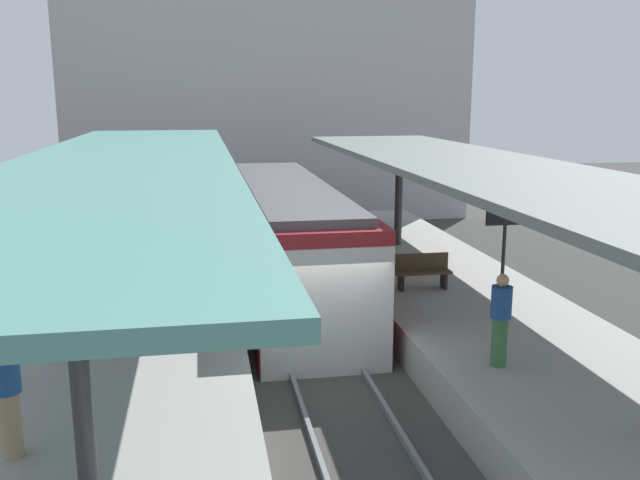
% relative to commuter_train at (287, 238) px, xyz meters
% --- Properties ---
extents(ground_plane, '(80.00, 80.00, 0.00)m').
position_rel_commuter_train_xyz_m(ground_plane, '(0.00, -5.82, -1.73)').
color(ground_plane, '#383835').
extents(platform_left, '(4.40, 28.00, 1.00)m').
position_rel_commuter_train_xyz_m(platform_left, '(-3.80, -5.82, -1.23)').
color(platform_left, '#9E9E99').
rests_on(platform_left, ground_plane).
extents(platform_right, '(4.40, 28.00, 1.00)m').
position_rel_commuter_train_xyz_m(platform_right, '(3.80, -5.82, -1.23)').
color(platform_right, '#9E9E99').
rests_on(platform_right, ground_plane).
extents(track_ballast, '(3.20, 28.00, 0.20)m').
position_rel_commuter_train_xyz_m(track_ballast, '(0.00, -5.82, -1.63)').
color(track_ballast, '#423F3D').
rests_on(track_ballast, ground_plane).
extents(rail_near_side, '(0.08, 28.00, 0.14)m').
position_rel_commuter_train_xyz_m(rail_near_side, '(-0.72, -5.82, -1.46)').
color(rail_near_side, slate).
rests_on(rail_near_side, track_ballast).
extents(rail_far_side, '(0.08, 28.00, 0.14)m').
position_rel_commuter_train_xyz_m(rail_far_side, '(0.72, -5.82, -1.46)').
color(rail_far_side, slate).
rests_on(rail_far_side, track_ballast).
extents(commuter_train, '(2.78, 12.31, 3.10)m').
position_rel_commuter_train_xyz_m(commuter_train, '(0.00, 0.00, 0.00)').
color(commuter_train, maroon).
rests_on(commuter_train, track_ballast).
extents(canopy_left, '(4.18, 21.00, 3.47)m').
position_rel_commuter_train_xyz_m(canopy_left, '(-3.80, -4.42, 2.61)').
color(canopy_left, '#333335').
rests_on(canopy_left, platform_left).
extents(canopy_right, '(4.18, 21.00, 3.19)m').
position_rel_commuter_train_xyz_m(canopy_right, '(3.80, -4.42, 2.34)').
color(canopy_right, '#333335').
rests_on(canopy_right, platform_right).
extents(platform_bench, '(1.40, 0.41, 0.86)m').
position_rel_commuter_train_xyz_m(platform_bench, '(2.94, -3.08, -0.26)').
color(platform_bench, black).
rests_on(platform_bench, platform_right).
extents(platform_sign, '(0.90, 0.08, 2.21)m').
position_rel_commuter_train_xyz_m(platform_sign, '(4.19, -4.87, 0.90)').
color(platform_sign, '#262628').
rests_on(platform_sign, platform_right).
extents(passenger_near_bench, '(0.36, 0.36, 1.66)m').
position_rel_commuter_train_xyz_m(passenger_near_bench, '(2.72, -7.96, 0.14)').
color(passenger_near_bench, '#386B3D').
rests_on(passenger_near_bench, platform_right).
extents(passenger_mid_platform, '(0.36, 0.36, 1.70)m').
position_rel_commuter_train_xyz_m(passenger_mid_platform, '(-4.90, -9.72, 0.16)').
color(passenger_mid_platform, '#998460').
rests_on(passenger_mid_platform, platform_left).
extents(station_building_backdrop, '(18.00, 6.00, 11.00)m').
position_rel_commuter_train_xyz_m(station_building_backdrop, '(0.94, 14.18, 3.77)').
color(station_building_backdrop, '#B7B2B7').
rests_on(station_building_backdrop, ground_plane).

